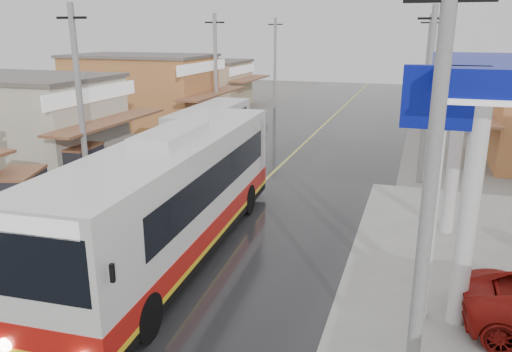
% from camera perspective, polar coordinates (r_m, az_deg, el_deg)
% --- Properties ---
extents(ground, '(120.00, 120.00, 0.00)m').
position_cam_1_polar(ground, '(13.04, -16.85, -16.55)').
color(ground, slate).
rests_on(ground, ground).
extents(road, '(12.00, 90.00, 0.02)m').
position_cam_1_polar(road, '(25.66, 2.32, 0.72)').
color(road, black).
rests_on(road, ground).
extents(centre_line, '(0.15, 90.00, 0.01)m').
position_cam_1_polar(centre_line, '(25.66, 2.33, 0.75)').
color(centre_line, '#D8CC4C').
rests_on(centre_line, road).
extents(shopfronts_left, '(11.00, 44.00, 5.20)m').
position_cam_1_polar(shopfronts_left, '(33.96, -17.84, 3.82)').
color(shopfronts_left, tan).
rests_on(shopfronts_left, ground).
extents(utility_poles_left, '(1.60, 50.00, 8.00)m').
position_cam_1_polar(utility_poles_left, '(29.15, -10.49, 2.36)').
color(utility_poles_left, gray).
rests_on(utility_poles_left, ground).
extents(utility_poles_right, '(1.60, 36.00, 8.00)m').
position_cam_1_polar(utility_poles_right, '(24.78, 18.09, -0.70)').
color(utility_poles_right, gray).
rests_on(utility_poles_right, ground).
extents(coach_bus, '(3.57, 13.11, 4.05)m').
position_cam_1_polar(coach_bus, '(15.78, -9.22, -2.25)').
color(coach_bus, silver).
rests_on(coach_bus, road).
extents(second_bus, '(2.47, 8.30, 2.73)m').
position_cam_1_polar(second_bus, '(28.66, -5.26, 5.34)').
color(second_bus, silver).
rests_on(second_bus, road).
extents(cyclist, '(1.08, 1.87, 1.90)m').
position_cam_1_polar(cyclist, '(22.35, -8.79, -0.21)').
color(cyclist, black).
rests_on(cyclist, ground).
extents(tricycle_near, '(2.24, 2.56, 1.82)m').
position_cam_1_polar(tricycle_near, '(20.94, -25.43, -1.61)').
color(tricycle_near, '#26262D').
rests_on(tricycle_near, ground).
extents(tricycle_far, '(1.61, 2.23, 1.70)m').
position_cam_1_polar(tricycle_far, '(25.01, -19.37, 1.65)').
color(tricycle_far, '#26262D').
rests_on(tricycle_far, ground).
extents(tyre_stack, '(0.89, 0.89, 0.46)m').
position_cam_1_polar(tyre_stack, '(22.48, -22.04, -2.22)').
color(tyre_stack, black).
rests_on(tyre_stack, ground).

